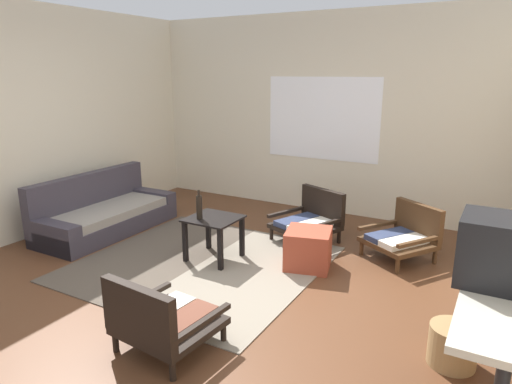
{
  "coord_description": "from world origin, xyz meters",
  "views": [
    {
      "loc": [
        2.27,
        -2.87,
        1.92
      ],
      "look_at": [
        0.13,
        0.92,
        0.76
      ],
      "focal_mm": 31.71,
      "sensor_mm": 36.0,
      "label": 1
    }
  ],
  "objects_px": {
    "armchair_striped_foreground": "(161,319)",
    "glass_bottle": "(199,207)",
    "console_shelf": "(508,292)",
    "ottoman_orange": "(308,249)",
    "armchair_corner": "(404,234)",
    "armchair_by_window": "(310,219)",
    "coffee_table": "(214,227)",
    "couch": "(104,214)",
    "wicker_basket": "(453,345)"
  },
  "relations": [
    {
      "from": "couch",
      "to": "armchair_striped_foreground",
      "type": "xyz_separation_m",
      "value": [
        2.32,
        -1.61,
        0.04
      ]
    },
    {
      "from": "armchair_corner",
      "to": "console_shelf",
      "type": "bearing_deg",
      "value": -63.89
    },
    {
      "from": "couch",
      "to": "armchair_by_window",
      "type": "height_order",
      "value": "couch"
    },
    {
      "from": "armchair_by_window",
      "to": "armchair_corner",
      "type": "height_order",
      "value": "armchair_by_window"
    },
    {
      "from": "armchair_by_window",
      "to": "glass_bottle",
      "type": "height_order",
      "value": "glass_bottle"
    },
    {
      "from": "ottoman_orange",
      "to": "glass_bottle",
      "type": "xyz_separation_m",
      "value": [
        -1.04,
        -0.41,
        0.4
      ]
    },
    {
      "from": "ottoman_orange",
      "to": "wicker_basket",
      "type": "relative_size",
      "value": 1.38
    },
    {
      "from": "armchair_striped_foreground",
      "to": "wicker_basket",
      "type": "height_order",
      "value": "armchair_striped_foreground"
    },
    {
      "from": "armchair_striped_foreground",
      "to": "ottoman_orange",
      "type": "distance_m",
      "value": 1.87
    },
    {
      "from": "couch",
      "to": "console_shelf",
      "type": "distance_m",
      "value": 4.51
    },
    {
      "from": "couch",
      "to": "console_shelf",
      "type": "bearing_deg",
      "value": -12.57
    },
    {
      "from": "wicker_basket",
      "to": "couch",
      "type": "bearing_deg",
      "value": 169.68
    },
    {
      "from": "armchair_striped_foreground",
      "to": "console_shelf",
      "type": "height_order",
      "value": "console_shelf"
    },
    {
      "from": "coffee_table",
      "to": "ottoman_orange",
      "type": "distance_m",
      "value": 1.0
    },
    {
      "from": "console_shelf",
      "to": "ottoman_orange",
      "type": "bearing_deg",
      "value": 145.08
    },
    {
      "from": "glass_bottle",
      "to": "couch",
      "type": "bearing_deg",
      "value": 173.85
    },
    {
      "from": "armchair_corner",
      "to": "couch",
      "type": "bearing_deg",
      "value": -164.51
    },
    {
      "from": "console_shelf",
      "to": "armchair_striped_foreground",
      "type": "bearing_deg",
      "value": -162.91
    },
    {
      "from": "couch",
      "to": "coffee_table",
      "type": "relative_size",
      "value": 3.4
    },
    {
      "from": "armchair_by_window",
      "to": "console_shelf",
      "type": "xyz_separation_m",
      "value": [
        2.01,
        -1.93,
        0.45
      ]
    },
    {
      "from": "ottoman_orange",
      "to": "wicker_basket",
      "type": "xyz_separation_m",
      "value": [
        1.47,
        -0.98,
        -0.06
      ]
    },
    {
      "from": "armchair_striped_foreground",
      "to": "console_shelf",
      "type": "bearing_deg",
      "value": 17.09
    },
    {
      "from": "glass_bottle",
      "to": "armchair_corner",
      "type": "bearing_deg",
      "value": 31.57
    },
    {
      "from": "armchair_striped_foreground",
      "to": "console_shelf",
      "type": "distance_m",
      "value": 2.2
    },
    {
      "from": "couch",
      "to": "ottoman_orange",
      "type": "height_order",
      "value": "couch"
    },
    {
      "from": "armchair_by_window",
      "to": "wicker_basket",
      "type": "distance_m",
      "value": 2.45
    },
    {
      "from": "armchair_corner",
      "to": "ottoman_orange",
      "type": "xyz_separation_m",
      "value": [
        -0.79,
        -0.72,
        -0.07
      ]
    },
    {
      "from": "armchair_striped_foreground",
      "to": "coffee_table",
      "type": "bearing_deg",
      "value": 111.68
    },
    {
      "from": "armchair_striped_foreground",
      "to": "armchair_corner",
      "type": "distance_m",
      "value": 2.8
    },
    {
      "from": "armchair_by_window",
      "to": "glass_bottle",
      "type": "bearing_deg",
      "value": -123.99
    },
    {
      "from": "coffee_table",
      "to": "armchair_striped_foreground",
      "type": "relative_size",
      "value": 0.75
    },
    {
      "from": "armchair_by_window",
      "to": "armchair_striped_foreground",
      "type": "height_order",
      "value": "armchair_by_window"
    },
    {
      "from": "armchair_by_window",
      "to": "ottoman_orange",
      "type": "xyz_separation_m",
      "value": [
        0.28,
        -0.72,
        -0.07
      ]
    },
    {
      "from": "couch",
      "to": "ottoman_orange",
      "type": "bearing_deg",
      "value": 5.06
    },
    {
      "from": "couch",
      "to": "wicker_basket",
      "type": "xyz_separation_m",
      "value": [
        4.12,
        -0.75,
        -0.07
      ]
    },
    {
      "from": "armchair_by_window",
      "to": "console_shelf",
      "type": "bearing_deg",
      "value": -43.81
    },
    {
      "from": "coffee_table",
      "to": "armchair_corner",
      "type": "height_order",
      "value": "armchair_corner"
    },
    {
      "from": "coffee_table",
      "to": "couch",
      "type": "bearing_deg",
      "value": 177.65
    },
    {
      "from": "armchair_striped_foreground",
      "to": "wicker_basket",
      "type": "relative_size",
      "value": 2.17
    },
    {
      "from": "couch",
      "to": "armchair_corner",
      "type": "distance_m",
      "value": 3.56
    },
    {
      "from": "couch",
      "to": "console_shelf",
      "type": "relative_size",
      "value": 1.01
    },
    {
      "from": "couch",
      "to": "armchair_by_window",
      "type": "xyz_separation_m",
      "value": [
        2.36,
        0.96,
        0.05
      ]
    },
    {
      "from": "armchair_by_window",
      "to": "console_shelf",
      "type": "distance_m",
      "value": 2.83
    },
    {
      "from": "coffee_table",
      "to": "armchair_striped_foreground",
      "type": "xyz_separation_m",
      "value": [
        0.61,
        -1.54,
        -0.1
      ]
    },
    {
      "from": "armchair_striped_foreground",
      "to": "console_shelf",
      "type": "xyz_separation_m",
      "value": [
        2.06,
        0.63,
        0.45
      ]
    },
    {
      "from": "couch",
      "to": "ottoman_orange",
      "type": "xyz_separation_m",
      "value": [
        2.64,
        0.23,
        -0.02
      ]
    },
    {
      "from": "armchair_corner",
      "to": "ottoman_orange",
      "type": "relative_size",
      "value": 1.93
    },
    {
      "from": "armchair_striped_foreground",
      "to": "glass_bottle",
      "type": "bearing_deg",
      "value": 116.38
    },
    {
      "from": "coffee_table",
      "to": "armchair_corner",
      "type": "bearing_deg",
      "value": 30.58
    },
    {
      "from": "glass_bottle",
      "to": "armchair_by_window",
      "type": "bearing_deg",
      "value": 56.01
    }
  ]
}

